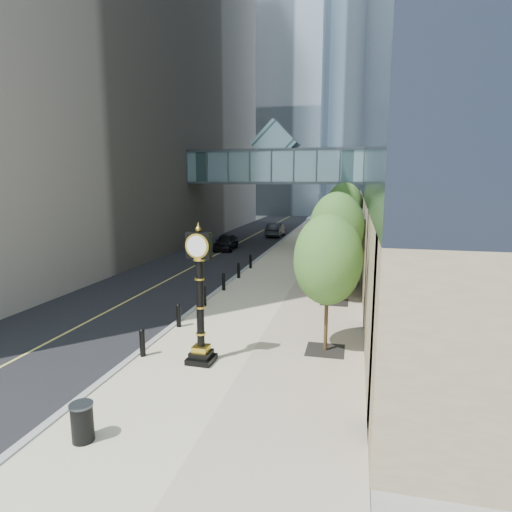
% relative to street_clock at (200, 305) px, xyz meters
% --- Properties ---
extents(ground, '(320.00, 320.00, 0.00)m').
position_rel_street_clock_xyz_m(ground, '(0.49, -1.00, -2.10)').
color(ground, gray).
rests_on(ground, ground).
extents(road, '(8.00, 180.00, 0.02)m').
position_rel_street_clock_xyz_m(road, '(-6.51, 39.00, -2.09)').
color(road, black).
rests_on(road, ground).
extents(sidewalk, '(8.00, 180.00, 0.06)m').
position_rel_street_clock_xyz_m(sidewalk, '(1.49, 39.00, -2.07)').
color(sidewalk, '#BEB492').
rests_on(sidewalk, ground).
extents(curb, '(0.25, 180.00, 0.07)m').
position_rel_street_clock_xyz_m(curb, '(-2.51, 39.00, -2.07)').
color(curb, gray).
rests_on(curb, ground).
extents(midrise_left, '(20.00, 58.00, 40.00)m').
position_rel_street_clock_xyz_m(midrise_left, '(-20.51, 24.00, 17.90)').
color(midrise_left, tan).
rests_on(midrise_left, ground).
extents(distant_tower_a, '(24.00, 22.00, 78.00)m').
position_rel_street_clock_xyz_m(distant_tower_a, '(-13.51, 74.00, 36.90)').
color(distant_tower_a, '#9EB2C7').
rests_on(distant_tower_a, ground).
extents(distant_tower_b, '(26.00, 24.00, 90.00)m').
position_rel_street_clock_xyz_m(distant_tower_b, '(9.49, 94.00, 42.90)').
color(distant_tower_b, '#9EB2C7').
rests_on(distant_tower_b, ground).
extents(distant_tower_c, '(22.00, 22.00, 65.00)m').
position_rel_street_clock_xyz_m(distant_tower_c, '(-5.51, 119.00, 30.40)').
color(distant_tower_c, '#9EB2C7').
rests_on(distant_tower_c, ground).
extents(skywalk, '(17.00, 4.20, 5.80)m').
position_rel_street_clock_xyz_m(skywalk, '(-2.51, 27.00, 5.61)').
color(skywalk, slate).
rests_on(skywalk, ground).
extents(entrance_canopy, '(3.00, 8.00, 4.38)m').
position_rel_street_clock_xyz_m(entrance_canopy, '(3.97, 13.00, 2.09)').
color(entrance_canopy, '#383F44').
rests_on(entrance_canopy, ground).
extents(bollard_row, '(0.20, 16.20, 0.90)m').
position_rel_street_clock_xyz_m(bollard_row, '(-2.21, 8.00, -1.59)').
color(bollard_row, black).
rests_on(bollard_row, sidewalk).
extents(street_trees, '(2.95, 28.39, 6.07)m').
position_rel_street_clock_xyz_m(street_trees, '(4.09, 15.02, 1.59)').
color(street_trees, black).
rests_on(street_trees, sidewalk).
extents(street_clock, '(0.92, 0.92, 4.71)m').
position_rel_street_clock_xyz_m(street_clock, '(0.00, 0.00, 0.00)').
color(street_clock, black).
rests_on(street_clock, sidewalk).
extents(trash_bin, '(0.66, 0.66, 0.90)m').
position_rel_street_clock_xyz_m(trash_bin, '(-1.17, -4.94, -1.59)').
color(trash_bin, black).
rests_on(trash_bin, sidewalk).
extents(pedestrian, '(0.60, 0.43, 1.54)m').
position_rel_street_clock_xyz_m(pedestrian, '(4.10, 9.79, -1.27)').
color(pedestrian, beige).
rests_on(pedestrian, sidewalk).
extents(car_near, '(1.97, 4.34, 1.44)m').
position_rel_street_clock_xyz_m(car_near, '(-6.49, 23.96, -1.36)').
color(car_near, black).
rests_on(car_near, road).
extents(car_far, '(1.67, 4.60, 1.51)m').
position_rel_street_clock_xyz_m(car_far, '(-3.81, 34.41, -1.33)').
color(car_far, '#222327').
rests_on(car_far, road).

